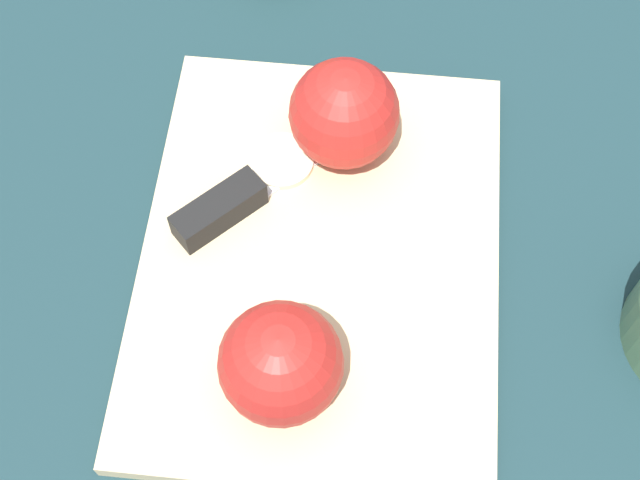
% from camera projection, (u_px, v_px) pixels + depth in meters
% --- Properties ---
extents(ground_plane, '(4.00, 4.00, 0.00)m').
position_uv_depth(ground_plane, '(320.00, 262.00, 0.66)').
color(ground_plane, '#193338').
extents(cutting_board, '(0.36, 0.29, 0.01)m').
position_uv_depth(cutting_board, '(320.00, 258.00, 0.65)').
color(cutting_board, '#D1B789').
rests_on(cutting_board, ground_plane).
extents(apple_half_left, '(0.08, 0.08, 0.08)m').
position_uv_depth(apple_half_left, '(281.00, 364.00, 0.56)').
color(apple_half_left, red).
rests_on(apple_half_left, cutting_board).
extents(apple_half_right, '(0.08, 0.08, 0.08)m').
position_uv_depth(apple_half_right, '(338.00, 113.00, 0.65)').
color(apple_half_right, red).
rests_on(apple_half_right, cutting_board).
extents(knife, '(0.14, 0.13, 0.02)m').
position_uv_depth(knife, '(230.00, 204.00, 0.65)').
color(knife, silver).
rests_on(knife, cutting_board).
extents(apple_slice, '(0.05, 0.05, 0.01)m').
position_uv_depth(apple_slice, '(282.00, 161.00, 0.68)').
color(apple_slice, beige).
rests_on(apple_slice, cutting_board).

